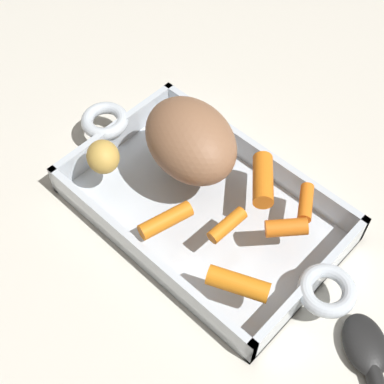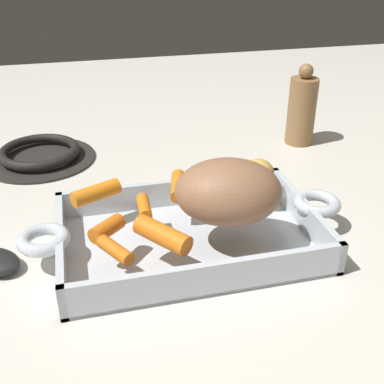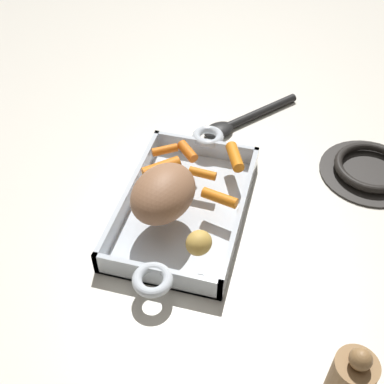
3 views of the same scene
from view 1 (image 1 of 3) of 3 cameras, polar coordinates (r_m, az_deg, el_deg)
name	(u,v)px [view 1 (image 1 of 3)]	position (r m, az deg, el deg)	size (l,w,h in m)	color
ground_plane	(203,214)	(0.64, 1.17, -2.28)	(1.96, 1.96, 0.00)	silver
roasting_dish	(203,207)	(0.63, 1.19, -1.61)	(0.39, 0.20, 0.04)	silver
pork_roast	(191,140)	(0.60, -0.15, 5.40)	(0.12, 0.09, 0.07)	#936647
baby_carrot_center_right	(227,225)	(0.57, 3.67, -3.44)	(0.01, 0.01, 0.05)	orange
baby_carrot_southeast	(306,203)	(0.60, 11.72, -1.10)	(0.01, 0.01, 0.05)	orange
baby_carrot_long	(238,284)	(0.54, 4.80, -9.45)	(0.02, 0.02, 0.06)	orange
baby_carrot_northeast	(286,228)	(0.58, 9.75, -3.65)	(0.02, 0.02, 0.04)	orange
baby_carrot_southwest	(263,180)	(0.61, 7.37, 1.28)	(0.02, 0.02, 0.07)	orange
baby_carrot_center_left	(163,218)	(0.58, -3.04, -2.70)	(0.02, 0.02, 0.06)	orange
potato_whole	(103,157)	(0.62, -9.21, 3.62)	(0.04, 0.04, 0.04)	gold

